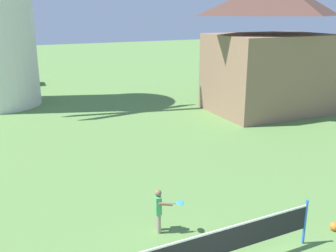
% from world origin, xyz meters
% --- Properties ---
extents(tennis_net, '(5.00, 0.06, 1.10)m').
position_xyz_m(tennis_net, '(0.09, 1.59, 0.68)').
color(tennis_net, blue).
rests_on(tennis_net, ground_plane).
extents(player_far, '(0.66, 0.58, 1.11)m').
position_xyz_m(player_far, '(-0.18, 3.50, 0.63)').
color(player_far, '#9E937F').
rests_on(player_far, ground_plane).
extents(stray_ball, '(0.21, 0.21, 0.21)m').
position_xyz_m(stray_ball, '(3.65, 1.66, 0.11)').
color(stray_ball, orange).
rests_on(stray_ball, ground_plane).
extents(parked_car_green, '(4.02, 2.08, 1.56)m').
position_xyz_m(parked_car_green, '(-1.89, 25.46, 0.81)').
color(parked_car_green, '#1E6638').
rests_on(parked_car_green, ground_plane).
extents(chapel, '(6.50, 4.90, 7.60)m').
position_xyz_m(chapel, '(10.05, 11.73, 3.28)').
color(chapel, '#937056').
rests_on(chapel, ground_plane).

